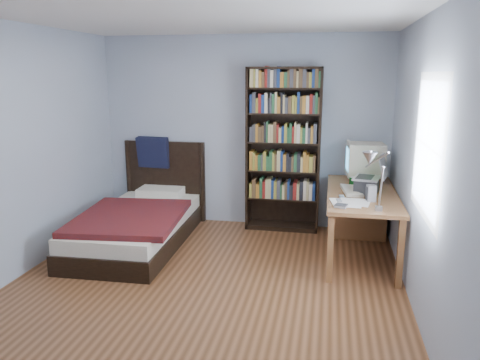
# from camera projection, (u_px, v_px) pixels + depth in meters

# --- Properties ---
(room) EXTENTS (4.20, 4.24, 2.50)m
(room) POSITION_uv_depth(u_px,v_px,m) (203.00, 160.00, 4.17)
(room) COLOR #583319
(room) RESTS_ON ground
(desk) EXTENTS (0.75, 1.72, 0.73)m
(desk) POSITION_uv_depth(u_px,v_px,m) (358.00, 207.00, 5.69)
(desk) COLOR brown
(desk) RESTS_ON floor
(crt_monitor) EXTENTS (0.44, 0.41, 0.48)m
(crt_monitor) POSITION_uv_depth(u_px,v_px,m) (364.00, 160.00, 5.55)
(crt_monitor) COLOR #BFB59E
(crt_monitor) RESTS_ON desk
(laptop) EXTENTS (0.41, 0.40, 0.42)m
(laptop) POSITION_uv_depth(u_px,v_px,m) (368.00, 183.00, 5.09)
(laptop) COLOR #2D2D30
(laptop) RESTS_ON desk
(desk_lamp) EXTENTS (0.25, 0.55, 0.65)m
(desk_lamp) POSITION_uv_depth(u_px,v_px,m) (372.00, 164.00, 3.99)
(desk_lamp) COLOR #99999E
(desk_lamp) RESTS_ON desk
(keyboard) EXTENTS (0.24, 0.49, 0.05)m
(keyboard) POSITION_uv_depth(u_px,v_px,m) (351.00, 191.00, 5.15)
(keyboard) COLOR #BFB79F
(keyboard) RESTS_ON desk
(speaker) EXTENTS (0.10, 0.10, 0.17)m
(speaker) POSITION_uv_depth(u_px,v_px,m) (371.00, 193.00, 4.77)
(speaker) COLOR gray
(speaker) RESTS_ON desk
(soda_can) EXTENTS (0.06, 0.06, 0.11)m
(soda_can) POSITION_uv_depth(u_px,v_px,m) (352.00, 182.00, 5.39)
(soda_can) COLOR #083C09
(soda_can) RESTS_ON desk
(mouse) EXTENTS (0.06, 0.10, 0.04)m
(mouse) POSITION_uv_depth(u_px,v_px,m) (359.00, 185.00, 5.43)
(mouse) COLOR silver
(mouse) RESTS_ON desk
(phone_silver) EXTENTS (0.06, 0.11, 0.02)m
(phone_silver) POSITION_uv_depth(u_px,v_px,m) (342.00, 197.00, 4.92)
(phone_silver) COLOR #BBBABF
(phone_silver) RESTS_ON desk
(phone_grey) EXTENTS (0.06, 0.10, 0.02)m
(phone_grey) POSITION_uv_depth(u_px,v_px,m) (339.00, 200.00, 4.77)
(phone_grey) COLOR gray
(phone_grey) RESTS_ON desk
(external_drive) EXTENTS (0.14, 0.14, 0.02)m
(external_drive) POSITION_uv_depth(u_px,v_px,m) (341.00, 206.00, 4.57)
(external_drive) COLOR gray
(external_drive) RESTS_ON desk
(bookshelf) EXTENTS (0.94, 0.30, 2.09)m
(bookshelf) POSITION_uv_depth(u_px,v_px,m) (283.00, 150.00, 5.98)
(bookshelf) COLOR black
(bookshelf) RESTS_ON floor
(bed) EXTENTS (1.26, 2.18, 1.16)m
(bed) POSITION_uv_depth(u_px,v_px,m) (140.00, 221.00, 5.68)
(bed) COLOR black
(bed) RESTS_ON floor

